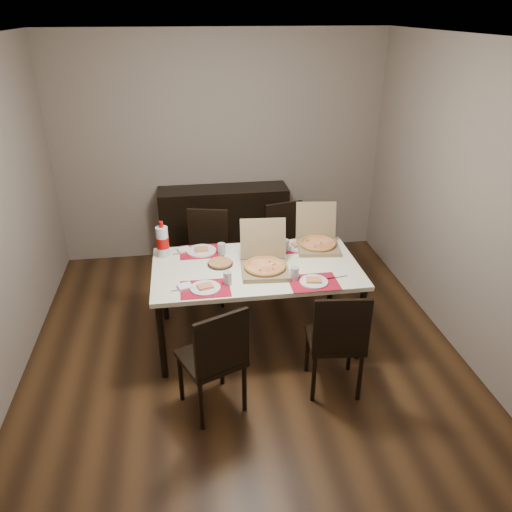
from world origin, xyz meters
The scene contains 18 objects.
ground centered at (0.00, 0.00, -0.01)m, with size 3.80×4.00×0.02m, color #3F2613.
room_walls centered at (0.00, 0.43, 1.73)m, with size 3.84×4.02×2.62m.
sideboard centered at (0.00, 1.78, 0.45)m, with size 1.50×0.40×0.90m, color black.
dining_table centered at (0.14, 0.10, 0.68)m, with size 1.80×1.00×0.75m.
chair_near_left centered at (-0.30, -0.81, 0.51)m, with size 0.55×0.55×0.93m.
chair_near_right centered at (0.64, -0.72, 0.51)m, with size 0.46×0.46×0.93m.
chair_far_left centered at (-0.25, 0.95, 0.51)m, with size 0.50×0.50×0.93m.
chair_far_right centered at (0.62, 1.02, 0.51)m, with size 0.50×0.50×0.93m.
setting_near_left centered at (-0.30, -0.21, 0.77)m, with size 0.49×0.30×0.11m.
setting_near_right centered at (0.52, -0.24, 0.77)m, with size 0.51×0.30×0.11m.
setting_far_left centered at (-0.30, 0.44, 0.77)m, with size 0.48×0.30×0.11m.
setting_far_right centered at (0.56, 0.42, 0.77)m, with size 0.47×0.30×0.11m.
napkin_loose centered at (0.21, 0.12, 0.76)m, with size 0.12×0.11×0.02m, color white.
pizza_box_center centered at (0.20, 0.02, 0.81)m, with size 0.43×0.47×0.40m.
pizza_box_right centered at (0.76, 0.40, 0.81)m, with size 0.43×0.47×0.38m.
faina_plate centered at (-0.17, 0.17, 0.76)m, with size 0.23×0.23×0.03m.
dip_bowl centered at (0.16, 0.31, 0.77)m, with size 0.13×0.13×0.03m, color white.
soda_bottle centered at (-0.67, 0.42, 0.89)m, with size 0.11×0.11×0.34m.
Camera 1 is at (-0.43, -3.72, 2.79)m, focal length 35.00 mm.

